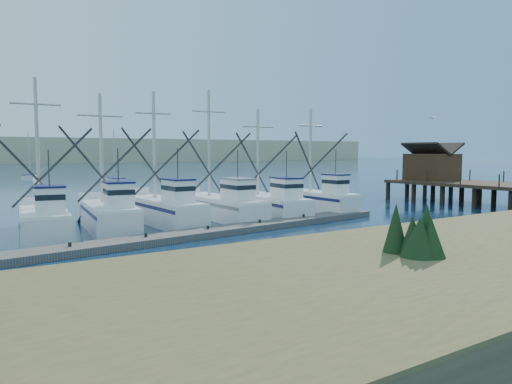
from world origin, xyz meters
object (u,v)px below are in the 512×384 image
at_px(floating_dock, 208,232).
at_px(sailboat_far, 30,177).
at_px(sailboat_near, 115,181).
at_px(timber_pier, 464,176).

height_order(floating_dock, sailboat_far, sailboat_far).
relative_size(floating_dock, sailboat_far, 3.51).
height_order(sailboat_near, sailboat_far, same).
relative_size(sailboat_near, sailboat_far, 1.00).
relative_size(timber_pier, sailboat_far, 2.47).
height_order(timber_pier, sailboat_near, sailboat_near).
relative_size(timber_pier, sailboat_near, 2.47).
xyz_separation_m(floating_dock, timber_pier, (28.57, 2.85, 2.38)).
bearing_deg(floating_dock, sailboat_near, 70.66).
bearing_deg(sailboat_near, timber_pier, -59.89).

